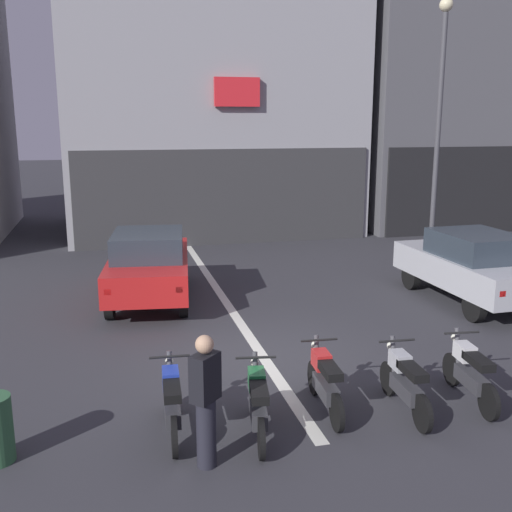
% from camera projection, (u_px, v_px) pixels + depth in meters
% --- Properties ---
extents(ground_plane, '(120.00, 120.00, 0.00)m').
position_uv_depth(ground_plane, '(264.00, 358.00, 10.59)').
color(ground_plane, '#333338').
extents(lane_centre_line, '(0.20, 18.00, 0.01)m').
position_uv_depth(lane_centre_line, '(208.00, 276.00, 16.27)').
color(lane_centre_line, silver).
rests_on(lane_centre_line, ground).
extents(building_mid_block, '(10.40, 7.44, 10.45)m').
position_uv_depth(building_mid_block, '(207.00, 91.00, 22.81)').
color(building_mid_block, '#9E9EA3').
rests_on(building_mid_block, ground).
extents(building_far_right, '(9.96, 7.76, 13.00)m').
position_uv_depth(building_far_right, '(457.00, 63.00, 25.02)').
color(building_far_right, '#56565B').
rests_on(building_far_right, ground).
extents(car_red_crossing_near, '(2.26, 4.29, 1.64)m').
position_uv_depth(car_red_crossing_near, '(149.00, 264.00, 13.82)').
color(car_red_crossing_near, black).
rests_on(car_red_crossing_near, ground).
extents(car_silver_parked_kerbside, '(1.86, 4.14, 1.64)m').
position_uv_depth(car_silver_parked_kerbside, '(472.00, 264.00, 13.74)').
color(car_silver_parked_kerbside, black).
rests_on(car_silver_parked_kerbside, ground).
extents(street_lamp, '(0.36, 0.36, 7.24)m').
position_uv_depth(street_lamp, '(439.00, 111.00, 16.25)').
color(street_lamp, '#47474C').
rests_on(street_lamp, ground).
extents(motorcycle_blue_row_leftmost, '(0.55, 1.67, 0.98)m').
position_uv_depth(motorcycle_blue_row_leftmost, '(172.00, 401.00, 7.96)').
color(motorcycle_blue_row_leftmost, black).
rests_on(motorcycle_blue_row_leftmost, ground).
extents(motorcycle_green_row_left_mid, '(0.55, 1.66, 0.98)m').
position_uv_depth(motorcycle_green_row_left_mid, '(258.00, 402.00, 7.93)').
color(motorcycle_green_row_left_mid, black).
rests_on(motorcycle_green_row_left_mid, ground).
extents(motorcycle_red_row_centre, '(0.55, 1.67, 0.98)m').
position_uv_depth(motorcycle_red_row_centre, '(325.00, 381.00, 8.59)').
color(motorcycle_red_row_centre, black).
rests_on(motorcycle_red_row_centre, ground).
extents(motorcycle_silver_row_right_mid, '(0.55, 1.67, 0.98)m').
position_uv_depth(motorcycle_silver_row_right_mid, '(405.00, 382.00, 8.56)').
color(motorcycle_silver_row_right_mid, black).
rests_on(motorcycle_silver_row_right_mid, ground).
extents(motorcycle_white_row_rightmost, '(0.55, 1.67, 0.98)m').
position_uv_depth(motorcycle_white_row_rightmost, '(470.00, 372.00, 8.89)').
color(motorcycle_white_row_rightmost, black).
rests_on(motorcycle_white_row_rightmost, ground).
extents(person_by_motorcycles, '(0.41, 0.41, 1.67)m').
position_uv_depth(person_by_motorcycles, '(206.00, 400.00, 7.10)').
color(person_by_motorcycles, '#23232D').
rests_on(person_by_motorcycles, ground).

